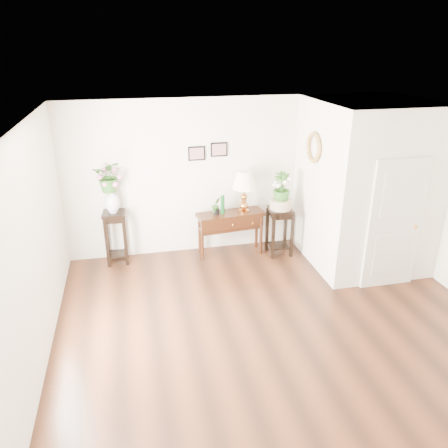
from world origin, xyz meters
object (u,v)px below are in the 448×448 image
object	(u,v)px
console_table	(230,233)
plant_stand_a	(116,238)
plant_stand_b	(279,231)
table_lamp	(244,193)

from	to	relation	value
console_table	plant_stand_a	bearing A→B (deg)	171.35
plant_stand_a	plant_stand_b	world-z (taller)	plant_stand_a
plant_stand_a	plant_stand_b	distance (m)	2.93
plant_stand_a	table_lamp	bearing A→B (deg)	-2.31
table_lamp	plant_stand_a	world-z (taller)	table_lamp
console_table	table_lamp	size ratio (longest dim) A/B	1.59
console_table	plant_stand_a	size ratio (longest dim) A/B	1.27
table_lamp	console_table	bearing A→B (deg)	180.00
table_lamp	plant_stand_a	xyz separation A→B (m)	(-2.29, 0.09, -0.68)
console_table	plant_stand_b	distance (m)	0.90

